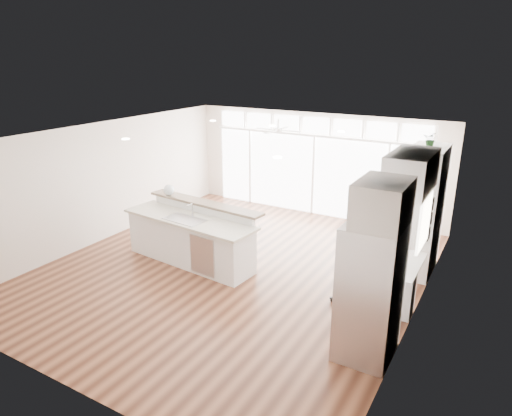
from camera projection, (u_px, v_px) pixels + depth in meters
The scene contains 24 objects.
floor at pixel (235, 269), 9.23m from camera, with size 7.00×8.00×0.02m, color #492516.
ceiling at pixel (232, 136), 8.36m from camera, with size 7.00×8.00×0.02m, color white.
wall_back at pixel (315, 164), 12.07m from camera, with size 7.00×0.04×2.70m, color silver.
wall_front at pixel (55, 296), 5.51m from camera, with size 7.00×0.04×2.70m, color silver.
wall_left at pixel (105, 181), 10.45m from camera, with size 0.04×8.00×2.70m, color silver.
wall_right at pixel (422, 241), 7.14m from camera, with size 0.04×8.00×2.70m, color silver.
glass_wall at pixel (314, 176), 12.12m from camera, with size 5.80×0.06×2.08m, color silver.
transom_row at pixel (316, 125), 11.69m from camera, with size 5.90×0.06×0.40m, color silver.
desk_window at pixel (424, 222), 7.34m from camera, with size 0.04×0.85×0.85m, color silver.
ceiling_fan at pixel (278, 126), 10.96m from camera, with size 1.16×1.16×0.32m, color white.
recessed_lights at pixel (238, 135), 8.53m from camera, with size 3.40×3.00×0.02m, color #F5E4D0.
oven_cabinet at pixel (422, 211), 8.80m from camera, with size 0.64×1.20×2.50m, color white.
desk_nook at pixel (396, 282), 7.87m from camera, with size 0.72×1.30×0.76m, color white.
upper_cabinets at pixel (411, 172), 7.22m from camera, with size 0.64×1.30×0.64m, color white.
refrigerator at pixel (370, 291), 6.33m from camera, with size 0.76×0.90×2.00m, color silver.
fridge_cabinet at pixel (383, 203), 5.88m from camera, with size 0.64×0.90×0.60m, color white.
framed_photos at pixel (430, 220), 7.89m from camera, with size 0.06×0.22×0.80m, color black.
kitchen_island at pixel (190, 235), 9.34m from camera, with size 2.99×1.13×1.19m, color white.
rug at pixel (379, 307), 7.83m from camera, with size 0.85×0.62×0.01m, color #391C12.
office_chair at pixel (351, 278), 7.79m from camera, with size 0.51×0.47×0.97m, color black.
fishbowl at pixel (169, 190), 9.95m from camera, with size 0.24×0.24×0.24m, color silver.
monitor at pixel (395, 251), 7.72m from camera, with size 0.08×0.49×0.41m, color black.
keyboard at pixel (384, 259), 7.86m from camera, with size 0.12×0.33×0.02m, color white.
potted_plant at pixel (431, 141), 8.36m from camera, with size 0.25×0.27×0.21m, color #2B5C27.
Camera 1 is at (4.55, -7.01, 4.13)m, focal length 32.00 mm.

